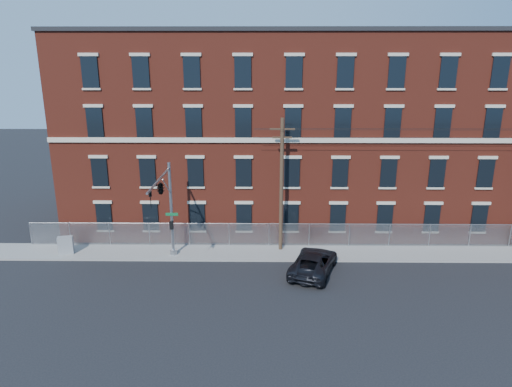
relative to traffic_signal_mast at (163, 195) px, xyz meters
The scene contains 8 objects.
ground 8.35m from the traffic_signal_mast, 19.98° to the right, with size 140.00×140.00×0.00m, color black.
sidewalk 18.98m from the traffic_signal_mast, ahead, with size 65.00×3.00×0.12m, color #999691.
mill_building 21.67m from the traffic_signal_mast, 33.14° to the left, with size 55.30×14.32×16.30m.
chain_link_fence 18.97m from the traffic_signal_mast, 12.89° to the left, with size 59.06×0.06×1.85m.
traffic_signal_mast is the anchor object (origin of this frame).
utility_pole_near 8.70m from the traffic_signal_mast, 23.14° to the left, with size 1.80×0.28×10.00m.
pickup_truck 11.11m from the traffic_signal_mast, ahead, with size 2.53×5.49×1.53m, color black.
utility_cabinet 9.58m from the traffic_signal_mast, 163.47° to the left, with size 1.06×0.53×1.32m, color gray.
Camera 1 is at (0.49, -26.96, 14.02)m, focal length 32.18 mm.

